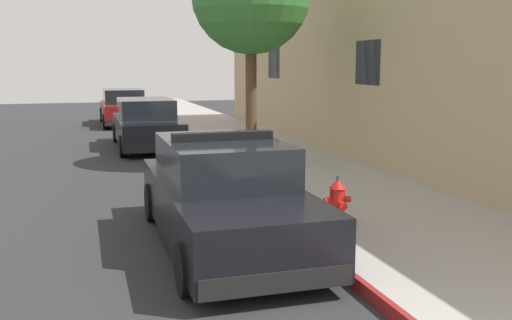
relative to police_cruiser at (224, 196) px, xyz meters
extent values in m
cube|color=#2B2B2D|center=(-2.99, 4.00, -0.84)|extent=(34.41, 60.00, 0.20)
cube|color=#9E9991|center=(3.01, 4.00, -0.66)|extent=(3.77, 60.00, 0.17)
cube|color=maroon|center=(1.09, 4.00, -0.66)|extent=(0.08, 60.00, 0.17)
cube|color=tan|center=(8.62, 5.05, 1.70)|extent=(7.44, 26.19, 4.89)
cube|color=black|center=(4.93, 5.05, 1.94)|extent=(0.06, 1.30, 1.10)
cube|color=black|center=(4.93, 12.39, 1.94)|extent=(0.06, 1.30, 1.10)
cube|color=black|center=(0.00, -0.04, -0.16)|extent=(1.84, 4.80, 0.76)
cube|color=black|center=(0.00, 0.11, 0.52)|extent=(1.64, 2.50, 0.60)
cube|color=black|center=(0.00, -2.38, -0.42)|extent=(1.76, 0.16, 0.24)
cube|color=black|center=(0.00, 2.30, -0.42)|extent=(1.76, 0.16, 0.24)
cylinder|color=black|center=(-0.86, 1.66, -0.42)|extent=(0.22, 0.64, 0.64)
cylinder|color=black|center=(0.86, 1.66, -0.42)|extent=(0.22, 0.64, 0.64)
cylinder|color=black|center=(-0.86, -1.74, -0.42)|extent=(0.22, 0.64, 0.64)
cylinder|color=black|center=(0.86, -1.74, -0.42)|extent=(0.22, 0.64, 0.64)
cube|color=black|center=(0.00, 0.06, 0.88)|extent=(1.48, 0.20, 0.12)
cube|color=red|center=(-0.35, 0.06, 0.88)|extent=(0.44, 0.18, 0.11)
cube|color=#1E33E0|center=(0.35, 0.06, 0.88)|extent=(0.44, 0.18, 0.11)
cube|color=black|center=(0.00, 10.51, -0.16)|extent=(1.84, 4.80, 0.76)
cube|color=black|center=(0.00, 10.66, 0.52)|extent=(1.64, 2.50, 0.60)
cube|color=black|center=(0.00, 8.17, -0.42)|extent=(1.76, 0.16, 0.24)
cube|color=black|center=(0.00, 12.85, -0.42)|extent=(1.76, 0.16, 0.24)
cylinder|color=black|center=(-0.86, 12.21, -0.42)|extent=(0.22, 0.64, 0.64)
cylinder|color=black|center=(0.86, 12.21, -0.42)|extent=(0.22, 0.64, 0.64)
cylinder|color=black|center=(-0.86, 8.81, -0.42)|extent=(0.22, 0.64, 0.64)
cylinder|color=black|center=(0.86, 8.81, -0.42)|extent=(0.22, 0.64, 0.64)
cube|color=maroon|center=(-0.18, 18.12, -0.16)|extent=(1.84, 4.80, 0.76)
cube|color=black|center=(-0.18, 18.27, 0.52)|extent=(1.64, 2.50, 0.60)
cube|color=black|center=(-0.18, 15.78, -0.42)|extent=(1.76, 0.16, 0.24)
cube|color=black|center=(-0.18, 20.46, -0.42)|extent=(1.76, 0.16, 0.24)
cylinder|color=black|center=(-1.04, 19.82, -0.42)|extent=(0.22, 0.64, 0.64)
cylinder|color=black|center=(0.68, 19.82, -0.42)|extent=(0.22, 0.64, 0.64)
cylinder|color=black|center=(-1.04, 16.42, -0.42)|extent=(0.22, 0.64, 0.64)
cylinder|color=black|center=(0.68, 16.42, -0.42)|extent=(0.22, 0.64, 0.64)
cylinder|color=#4C4C51|center=(1.85, 0.08, -0.55)|extent=(0.32, 0.32, 0.06)
cylinder|color=red|center=(1.85, 0.08, -0.27)|extent=(0.24, 0.24, 0.50)
cone|color=red|center=(1.85, 0.08, 0.05)|extent=(0.28, 0.28, 0.14)
cylinder|color=#4C4C51|center=(1.85, 0.08, 0.15)|extent=(0.05, 0.05, 0.06)
cylinder|color=red|center=(1.68, 0.08, -0.21)|extent=(0.10, 0.10, 0.10)
cylinder|color=red|center=(2.02, 0.08, -0.21)|extent=(0.10, 0.10, 0.10)
cylinder|color=red|center=(1.85, -0.10, -0.26)|extent=(0.13, 0.12, 0.13)
cylinder|color=brown|center=(2.18, 6.05, 1.00)|extent=(0.28, 0.28, 3.16)
camera|label=1|loc=(-1.94, -8.07, 1.91)|focal=40.60mm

